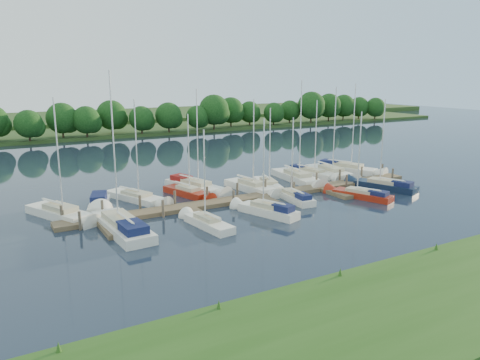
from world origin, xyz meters
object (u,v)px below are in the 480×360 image
sailboat_n_0 (62,215)px  sailboat_n_5 (252,188)px  motorboat (99,205)px  dock (262,198)px  sailboat_s_2 (267,211)px

sailboat_n_0 → sailboat_n_5: 19.84m
sailboat_n_5 → motorboat: bearing=-12.8°
sailboat_n_0 → sailboat_n_5: sailboat_n_0 is taller
dock → sailboat_n_5: sailboat_n_5 is taller
dock → sailboat_n_5: bearing=74.4°
sailboat_n_5 → sailboat_s_2: (-3.35, -8.32, 0.06)m
motorboat → sailboat_n_5: size_ratio=0.58×
dock → sailboat_n_0: (-18.80, 3.62, 0.08)m
sailboat_n_0 → sailboat_s_2: size_ratio=1.21×
dock → sailboat_n_0: size_ratio=3.59×
sailboat_n_0 → sailboat_s_2: 18.42m
sailboat_n_0 → sailboat_s_2: sailboat_n_0 is taller
motorboat → dock: bearing=179.9°
sailboat_n_0 → sailboat_s_2: bearing=128.4°
dock → motorboat: (-15.20, 4.90, 0.17)m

